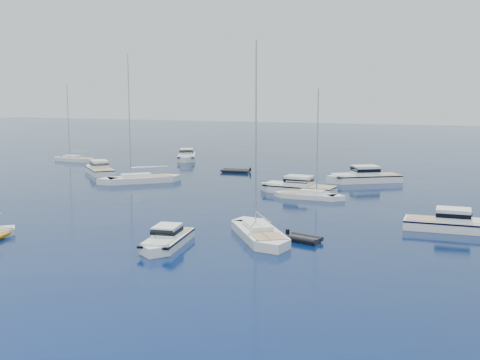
{
  "coord_description": "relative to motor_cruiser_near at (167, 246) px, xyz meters",
  "views": [
    {
      "loc": [
        23.23,
        -31.31,
        11.03
      ],
      "look_at": [
        -1.31,
        25.36,
        2.2
      ],
      "focal_mm": 44.49,
      "sensor_mm": 36.0,
      "label": 1
    }
  ],
  "objects": [
    {
      "name": "tender_grey_near",
      "position": [
        8.79,
        5.42,
        0.0
      ],
      "size": [
        3.22,
        2.36,
        0.95
      ],
      "primitive_type": null,
      "rotation": [
        0.0,
        0.0,
        4.45
      ],
      "color": "black",
      "rests_on": "ground"
    },
    {
      "name": "motor_cruiser_centre",
      "position": [
        1.3,
        26.98,
        0.0
      ],
      "size": [
        9.75,
        3.49,
        2.52
      ],
      "primitive_type": null,
      "rotation": [
        0.0,
        0.0,
        1.51
      ],
      "color": "silver",
      "rests_on": "ground"
    },
    {
      "name": "ground",
      "position": [
        -1.34,
        -5.64,
        0.0
      ],
      "size": [
        400.0,
        400.0,
        0.0
      ],
      "primitive_type": "plane",
      "color": "navy",
      "rests_on": "ground"
    },
    {
      "name": "motor_cruiser_distant",
      "position": [
        6.52,
        38.25,
        0.0
      ],
      "size": [
        10.37,
        8.51,
        2.73
      ],
      "primitive_type": null,
      "rotation": [
        0.0,
        0.0,
        2.17
      ],
      "color": "white",
      "rests_on": "ground"
    },
    {
      "name": "sailboat_centre",
      "position": [
        3.65,
        23.87,
        0.0
      ],
      "size": [
        8.29,
        2.21,
        12.17
      ],
      "primitive_type": null,
      "rotation": [
        0.0,
        0.0,
        4.72
      ],
      "color": "white",
      "rests_on": "ground"
    },
    {
      "name": "motor_cruiser_far_r",
      "position": [
        19.14,
        13.84,
        0.0
      ],
      "size": [
        9.15,
        3.3,
        2.36
      ],
      "primitive_type": null,
      "rotation": [
        0.0,
        0.0,
        4.77
      ],
      "color": "white",
      "rests_on": "ground"
    },
    {
      "name": "tender_grey_far",
      "position": [
        -12.45,
        40.82,
        0.0
      ],
      "size": [
        4.61,
        2.89,
        0.95
      ],
      "primitive_type": null,
      "rotation": [
        0.0,
        0.0,
        1.71
      ],
      "color": "black",
      "rests_on": "ground"
    },
    {
      "name": "motor_cruiser_near",
      "position": [
        0.0,
        0.0,
        0.0
      ],
      "size": [
        3.75,
        7.87,
        1.99
      ],
      "primitive_type": null,
      "rotation": [
        0.0,
        0.0,
        3.34
      ],
      "color": "white",
      "rests_on": "ground"
    },
    {
      "name": "motor_cruiser_horizon",
      "position": [
        -26.73,
        52.25,
        0.0
      ],
      "size": [
        6.87,
        9.89,
        2.51
      ],
      "primitive_type": null,
      "rotation": [
        0.0,
        0.0,
        3.6
      ],
      "color": "silver",
      "rests_on": "ground"
    },
    {
      "name": "motor_cruiser_far_l",
      "position": [
        -29.75,
        31.87,
        0.0
      ],
      "size": [
        8.82,
        8.4,
        2.45
      ],
      "primitive_type": null,
      "rotation": [
        0.0,
        0.0,
        0.83
      ],
      "color": "white",
      "rests_on": "ground"
    },
    {
      "name": "sailboat_mid_l",
      "position": [
        -19.62,
        26.72,
        0.0
      ],
      "size": [
        10.17,
        10.03,
        16.66
      ],
      "primitive_type": null,
      "rotation": [
        0.0,
        0.0,
        2.34
      ],
      "color": "white",
      "rests_on": "ground"
    },
    {
      "name": "sailboat_mid_r",
      "position": [
        5.3,
        5.1,
        0.0
      ],
      "size": [
        8.66,
        10.29,
        15.8
      ],
      "primitive_type": null,
      "rotation": [
        0.0,
        0.0,
        0.64
      ],
      "color": "white",
      "rests_on": "ground"
    },
    {
      "name": "sailboat_far_l",
      "position": [
        -43.35,
        43.21,
        0.0
      ],
      "size": [
        9.19,
        3.02,
        13.29
      ],
      "primitive_type": null,
      "rotation": [
        0.0,
        0.0,
        1.5
      ],
      "color": "silver",
      "rests_on": "ground"
    }
  ]
}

